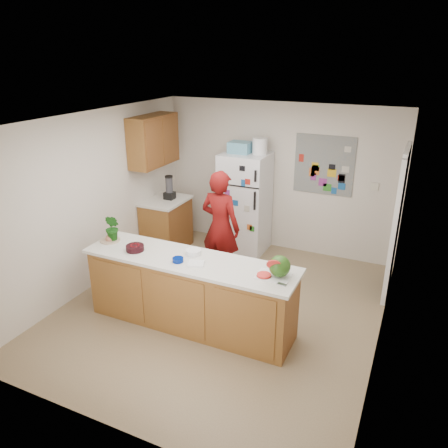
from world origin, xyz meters
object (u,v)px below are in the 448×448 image
at_px(refrigerator, 245,203).
at_px(cherry_bowl, 135,248).
at_px(person, 220,227).
at_px(watermelon, 280,266).

height_order(refrigerator, cherry_bowl, refrigerator).
height_order(person, cherry_bowl, person).
distance_m(person, cherry_bowl, 1.43).
height_order(person, watermelon, person).
bearing_deg(refrigerator, cherry_bowl, -100.99).
relative_size(refrigerator, watermelon, 7.06).
height_order(watermelon, cherry_bowl, watermelon).
relative_size(refrigerator, cherry_bowl, 7.56).
bearing_deg(person, refrigerator, -79.69).
xyz_separation_m(watermelon, cherry_bowl, (-1.85, -0.10, -0.10)).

